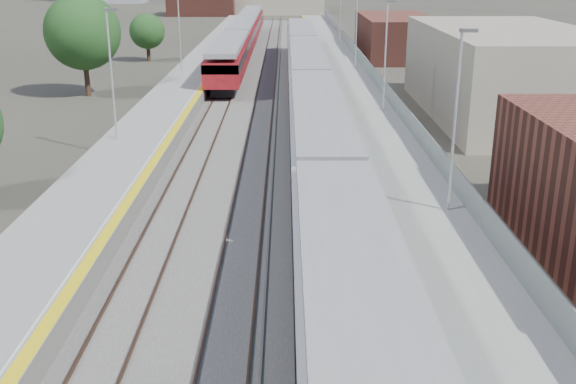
{
  "coord_description": "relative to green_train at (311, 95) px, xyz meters",
  "views": [
    {
      "loc": [
        -0.23,
        -4.58,
        10.95
      ],
      "look_at": [
        -0.14,
        20.91,
        2.2
      ],
      "focal_mm": 42.0,
      "sensor_mm": 36.0,
      "label": 1
    }
  ],
  "objects": [
    {
      "name": "ground",
      "position": [
        -1.5,
        9.66,
        -2.4
      ],
      "size": [
        320.0,
        320.0,
        0.0
      ],
      "primitive_type": "plane",
      "color": "#47443A",
      "rests_on": "ground"
    },
    {
      "name": "ballast_bed",
      "position": [
        -3.75,
        12.16,
        -2.37
      ],
      "size": [
        10.5,
        155.0,
        0.06
      ],
      "primitive_type": "cube",
      "color": "#565451",
      "rests_on": "ground"
    },
    {
      "name": "tracks",
      "position": [
        -3.15,
        13.83,
        -2.29
      ],
      "size": [
        8.96,
        160.0,
        0.17
      ],
      "color": "#4C3323",
      "rests_on": "ground"
    },
    {
      "name": "platform_right",
      "position": [
        3.78,
        12.15,
        -1.87
      ],
      "size": [
        4.7,
        155.0,
        8.52
      ],
      "color": "slate",
      "rests_on": "ground"
    },
    {
      "name": "platform_left",
      "position": [
        -10.55,
        12.15,
        -1.88
      ],
      "size": [
        4.3,
        155.0,
        8.52
      ],
      "color": "slate",
      "rests_on": "ground"
    },
    {
      "name": "green_train",
      "position": [
        0.0,
        0.0,
        0.0
      ],
      "size": [
        3.1,
        86.12,
        3.41
      ],
      "color": "black",
      "rests_on": "ground"
    },
    {
      "name": "red_train",
      "position": [
        -7.0,
        39.96,
        -0.13
      ],
      "size": [
        3.04,
        61.61,
        3.84
      ],
      "color": "black",
      "rests_on": "ground"
    },
    {
      "name": "tree_b",
      "position": [
        -18.66,
        12.41,
        2.96
      ],
      "size": [
        6.28,
        6.28,
        8.52
      ],
      "color": "#382619",
      "rests_on": "ground"
    },
    {
      "name": "tree_c",
      "position": [
        -17.51,
        33.44,
        1.0
      ],
      "size": [
        3.99,
        3.99,
        5.41
      ],
      "color": "#382619",
      "rests_on": "ground"
    },
    {
      "name": "tree_d",
      "position": [
        17.52,
        19.54,
        1.19
      ],
      "size": [
        4.22,
        4.22,
        5.72
      ],
      "color": "#382619",
      "rests_on": "ground"
    }
  ]
}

